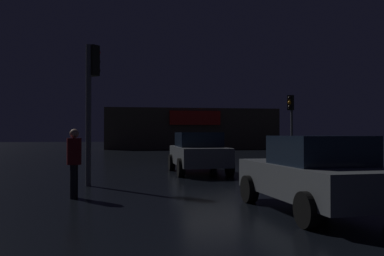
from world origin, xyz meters
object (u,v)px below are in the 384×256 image
object	(u,v)px
traffic_signal_cross_left	(91,88)
car_near	(199,152)
store_building	(190,129)
traffic_signal_opposite	(291,113)
car_far	(316,174)
pedestrian	(74,158)

from	to	relation	value
traffic_signal_cross_left	car_near	world-z (taller)	traffic_signal_cross_left
store_building	traffic_signal_opposite	size ratio (longest dim) A/B	4.57
car_near	car_far	world-z (taller)	car_near
car_near	car_far	bearing A→B (deg)	-84.22
store_building	pedestrian	xyz separation A→B (m)	(-8.04, -32.52, -1.06)
traffic_signal_opposite	car_near	bearing A→B (deg)	-133.58
store_building	traffic_signal_cross_left	bearing A→B (deg)	-104.55
traffic_signal_cross_left	pedestrian	distance (m)	3.06
car_near	car_far	distance (m)	8.20
traffic_signal_opposite	car_far	bearing A→B (deg)	-111.43
traffic_signal_opposite	car_near	world-z (taller)	traffic_signal_opposite
car_far	pedestrian	size ratio (longest dim) A/B	2.45
pedestrian	traffic_signal_cross_left	bearing A→B (deg)	84.76
pedestrian	car_near	bearing A→B (deg)	54.27
store_building	pedestrian	world-z (taller)	store_building
traffic_signal_opposite	pedestrian	world-z (taller)	traffic_signal_opposite
car_near	store_building	bearing A→B (deg)	81.53
traffic_signal_cross_left	traffic_signal_opposite	bearing A→B (deg)	44.39
store_building	pedestrian	bearing A→B (deg)	-103.89
car_near	pedestrian	world-z (taller)	pedestrian
traffic_signal_opposite	traffic_signal_cross_left	bearing A→B (deg)	-135.61
store_building	car_far	bearing A→B (deg)	-95.19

